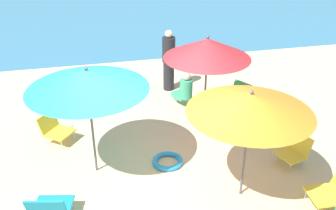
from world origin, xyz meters
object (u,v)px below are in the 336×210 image
Objects in this scene: umbrella_red at (207,48)px; person_c at (184,89)px; beach_chair_b at (295,150)px; beach_chair_d at (238,96)px; umbrella_orange at (251,103)px; swim_ring at (168,161)px; person_a at (169,61)px; beach_chair_f at (274,121)px; umbrella_teal at (87,80)px; beach_chair_e at (50,208)px; beach_chair_c at (55,128)px; beach_chair_a at (333,191)px.

umbrella_red is 1.86m from person_c.
beach_chair_b is 2.22m from beach_chair_d.
umbrella_orange reaches higher than swim_ring.
person_a is 1.77× the size of person_c.
beach_chair_f is at bearing -109.78° from beach_chair_b.
umbrella_orange is at bearing -89.35° from umbrella_red.
umbrella_teal is 3.85m from beach_chair_b.
umbrella_orange is at bearing 7.34° from beach_chair_b.
beach_chair_e is at bearing 109.40° from person_c.
umbrella_teal is 3.23m from person_c.
beach_chair_c is at bearing 6.11° from beach_chair_f.
beach_chair_e is (-4.01, -2.78, -0.03)m from beach_chair_d.
umbrella_red reaches higher than beach_chair_f.
beach_chair_d is at bearing 40.35° from swim_ring.
umbrella_teal is at bearing -22.16° from beach_chair_a.
umbrella_teal is 3.95m from beach_chair_d.
person_a is at bearing 93.43° from umbrella_orange.
umbrella_orange is 4.24m from person_a.
person_c is (2.14, 2.01, -1.33)m from umbrella_teal.
beach_chair_e is 4.26m from person_c.
beach_chair_b is at bearing -70.26° from beach_chair_e.
beach_chair_b is 4.57m from beach_chair_c.
beach_chair_b is (0.00, 1.14, 0.00)m from beach_chair_a.
person_c reaches higher than beach_chair_c.
beach_chair_b is at bearing -46.58° from umbrella_red.
umbrella_teal is at bearing 152.18° from person_a.
swim_ring is at bearing 132.23° from umbrella_orange.
beach_chair_b reaches higher than swim_ring.
beach_chair_a is 0.72× the size of person_c.
umbrella_teal is 4.17m from beach_chair_a.
umbrella_teal is 1.28× the size of person_a.
swim_ring is (-0.97, 1.07, -1.62)m from umbrella_orange.
person_a is (2.00, 2.99, -0.98)m from umbrella_teal.
beach_chair_a is at bearing -156.24° from person_a.
beach_chair_f is at bearing 49.24° from umbrella_orange.
beach_chair_e is 1.01× the size of beach_chair_f.
person_a is at bearing -84.47° from beach_chair_b.
beach_chair_d is at bearing -62.51° from beach_chair_f.
swim_ring is at bearing 5.86° from beach_chair_c.
beach_chair_b is at bearing -9.25° from umbrella_teal.
beach_chair_b is 0.90× the size of beach_chair_e.
beach_chair_e is (-2.96, 0.01, -1.37)m from umbrella_orange.
beach_chair_e reaches higher than beach_chair_c.
beach_chair_a is 1.12× the size of swim_ring.
beach_chair_e is at bearing -3.84° from beach_chair_a.
umbrella_red is 3.21m from beach_chair_a.
person_c is at bearing -79.64° from beach_chair_b.
person_c is at bearing 67.51° from swim_ring.
umbrella_orange is 3.35× the size of swim_ring.
beach_chair_f is 1.20× the size of swim_ring.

